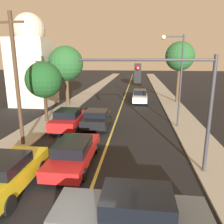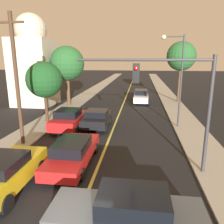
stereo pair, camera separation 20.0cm
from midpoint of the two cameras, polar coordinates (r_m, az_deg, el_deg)
The scene contains 16 objects.
road_surface at distance 42.05m, azimuth 4.71°, elevation 6.15°, with size 9.83×80.00×0.01m.
sidewalk_left at distance 42.79m, azimuth -3.61°, elevation 6.38°, with size 2.50×80.00×0.12m.
sidewalk_right at distance 42.20m, azimuth 13.14°, elevation 5.94°, with size 2.50×80.00×0.12m.
car_near_lane_front at distance 12.03m, azimuth -9.71°, elevation -10.27°, with size 1.99×5.07×1.41m.
car_near_lane_second at distance 18.03m, azimuth -3.62°, elevation -1.67°, with size 2.09×3.86×1.49m.
car_outer_lane_front at distance 10.68m, azimuth -25.69°, elevation -14.11°, with size 1.96×4.46×1.58m.
car_outer_lane_second at distance 17.89m, azimuth -10.88°, elevation -1.80°, with size 2.11×4.34×1.65m.
car_far_oncoming at distance 28.63m, azimuth 7.80°, elevation 4.14°, with size 1.93×5.02×1.65m.
car_crossing_right at distance 7.75m, azimuth 5.10°, elevation -24.70°, with size 5.03×1.95×1.51m.
traffic_signal_mast at distance 10.63m, azimuth 16.60°, elevation 5.05°, with size 6.32×0.42×5.65m.
streetlamp_right at distance 18.08m, azimuth 16.85°, elevation 10.56°, with size 1.76×0.36×7.23m.
utility_pole_left at distance 14.81m, azimuth -23.31°, elevation 7.90°, with size 1.60×0.24×8.12m.
tree_left_near at distance 19.77m, azimuth -16.98°, elevation 8.02°, with size 3.09×3.09×5.24m.
tree_left_far at distance 26.06m, azimuth -11.45°, elevation 12.27°, with size 3.93×3.93×6.87m.
tree_right_near at distance 29.15m, azimuth 17.83°, elevation 13.64°, with size 3.59×3.59×7.54m.
domed_building_left at distance 28.29m, azimuth -19.61°, elevation 11.91°, with size 4.53×4.53×10.64m.
Camera 2 is at (2.11, -5.62, 5.59)m, focal length 35.00 mm.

